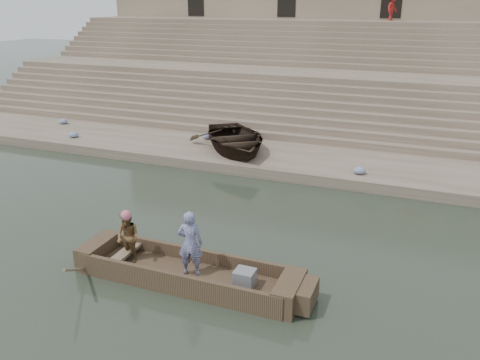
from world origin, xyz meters
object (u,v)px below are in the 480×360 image
Objects in this scene: television at (244,278)px; beached_rowboat at (234,139)px; pedestrian at (392,8)px; main_rowboat at (187,277)px; standing_man at (190,243)px; rowing_man at (128,237)px.

beached_rowboat reaches higher than television.
pedestrian reaches higher than beached_rowboat.
main_rowboat is 10.87× the size of television.
standing_man is 0.35× the size of beached_rowboat.
standing_man is 9.68m from beached_rowboat.
standing_man is 1.24× the size of rowing_man.
television is at bearing 164.15° from standing_man.
main_rowboat is at bearing 180.00° from television.
television is at bearing -102.82° from beached_rowboat.
beached_rowboat is at bearing -89.15° from standing_man.
rowing_man is at bearing -165.30° from pedestrian.
main_rowboat is 1.06× the size of beached_rowboat.
television is 24.76m from pedestrian.
rowing_man is (-1.72, -0.02, -0.16)m from standing_man.
main_rowboat is at bearing -161.55° from pedestrian.
beached_rowboat is (-4.03, 9.33, 0.47)m from television.
television is (3.09, -0.00, -0.46)m from rowing_man.
standing_man is at bearing 8.71° from main_rowboat.
rowing_man reaches higher than beached_rowboat.
pedestrian is at bearing 85.15° from main_rowboat.
main_rowboat is 3.81× the size of rowing_man.
beached_rowboat is at bearing -173.94° from pedestrian.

